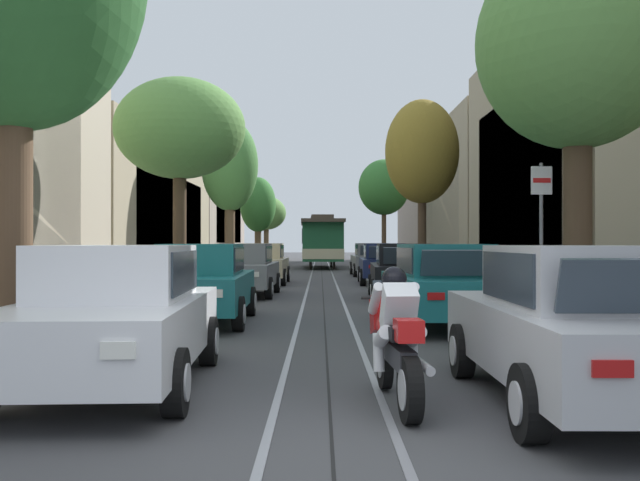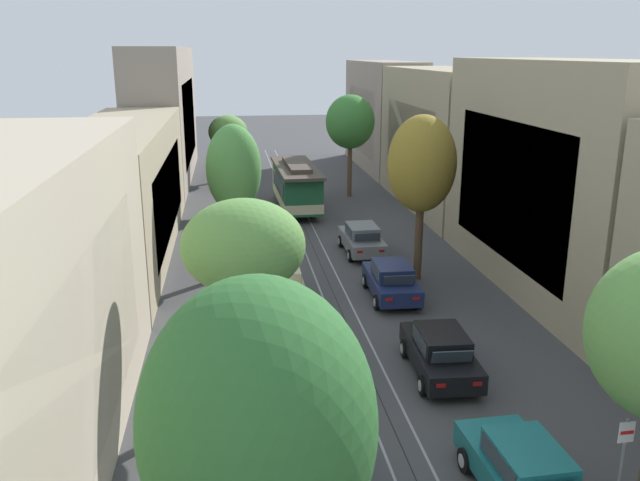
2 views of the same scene
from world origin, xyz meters
name	(u,v)px [view 1 (image 1 of 2)]	position (x,y,z in m)	size (l,w,h in m)	color
ground_plane	(323,278)	(0.00, 25.91, 0.00)	(161.93, 161.93, 0.00)	#424244
trolley_track_rails	(322,274)	(0.00, 30.39, 0.00)	(1.14, 72.77, 0.01)	gray
building_facade_left	(132,190)	(-9.89, 30.59, 4.35)	(5.22, 64.47, 10.65)	#BCAD93
building_facade_right	(521,182)	(9.97, 29.38, 4.65)	(5.34, 64.47, 10.02)	tan
parked_car_white_near_left	(116,315)	(-2.37, 2.59, 0.80)	(2.14, 4.42, 1.58)	silver
parked_car_teal_second_left	(202,283)	(-2.48, 8.72, 0.80)	(2.06, 4.39, 1.58)	#196B70
parked_car_grey_mid_left	(245,269)	(-2.40, 15.74, 0.80)	(2.06, 4.39, 1.58)	slate
parked_car_beige_fourth_left	(263,263)	(-2.33, 21.76, 0.80)	(2.02, 4.37, 1.58)	#C1B28E
parked_car_silver_near_right	(579,324)	(2.47, 1.74, 0.80)	(2.02, 4.37, 1.58)	#B7B7BC
parked_car_teal_second_right	(443,285)	(2.25, 8.07, 0.80)	(2.10, 4.41, 1.58)	#196B70
parked_car_black_mid_right	(404,271)	(2.31, 14.59, 0.80)	(2.13, 4.42, 1.58)	black
parked_car_navy_fourth_right	(384,263)	(2.40, 21.70, 0.80)	(2.07, 4.39, 1.58)	#19234C
parked_car_grey_fifth_right	(372,259)	(2.42, 28.26, 0.80)	(2.04, 4.38, 1.58)	slate
street_tree_kerb_left_second	(180,130)	(-4.04, 14.19, 4.77)	(3.69, 3.01, 6.24)	#4C3826
street_tree_kerb_left_mid	(230,168)	(-4.18, 25.93, 5.00)	(2.56, 2.25, 7.17)	brown
street_tree_kerb_left_fourth	(258,206)	(-4.06, 38.81, 3.97)	(2.29, 2.47, 5.79)	brown
street_tree_kerb_left_far	(267,214)	(-4.42, 50.16, 3.95)	(3.18, 3.04, 5.35)	brown
street_tree_kerb_right_near	(578,45)	(4.20, 6.37, 4.90)	(3.34, 3.39, 6.76)	#4C3826
street_tree_kerb_right_second	(422,153)	(4.23, 23.97, 5.42)	(3.12, 3.00, 7.67)	#4C3826
street_tree_kerb_right_mid	(384,188)	(4.34, 42.52, 5.42)	(3.53, 3.29, 7.38)	brown
cable_car_trolley	(322,242)	(0.00, 38.35, 1.66)	(2.78, 9.17, 3.28)	#1E5B38
motorcycle_with_rider	(397,340)	(0.66, 1.73, 0.65)	(0.58, 1.99, 1.37)	black
pedestrian_on_left_pavement	(43,281)	(-5.36, 7.92, 0.88)	(0.55, 0.25, 1.56)	black
street_sign_post	(542,230)	(3.69, 6.66, 1.83)	(0.36, 0.07, 2.97)	slate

